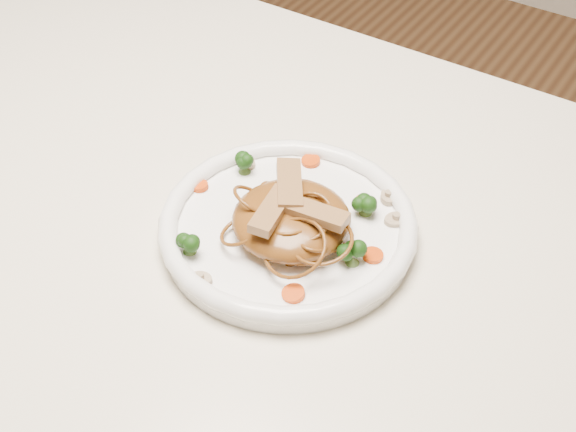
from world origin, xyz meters
The scene contains 19 objects.
table centered at (0.00, 0.00, 0.65)m, with size 1.20×0.80×0.75m.
plate centered at (0.10, 0.00, 0.76)m, with size 0.27×0.27×0.02m, color white.
noodle_mound centered at (0.11, -0.01, 0.78)m, with size 0.12×0.12×0.04m, color brown.
chicken_a centered at (0.13, -0.01, 0.81)m, with size 0.07×0.02×0.01m, color #A0754B.
chicken_b centered at (0.09, 0.01, 0.81)m, with size 0.08×0.02×0.01m, color #A0754B.
chicken_c centered at (0.10, -0.03, 0.81)m, with size 0.07×0.02×0.01m, color #A0754B.
broccoli_0 centered at (0.16, 0.06, 0.78)m, with size 0.02×0.02×0.03m, color #18440E, non-canonical shape.
broccoli_1 centered at (0.01, 0.05, 0.78)m, with size 0.03×0.03×0.03m, color #18440E, non-canonical shape.
broccoli_2 centered at (0.04, -0.08, 0.78)m, with size 0.02×0.02×0.03m, color #18440E, non-canonical shape.
broccoli_3 centered at (0.18, -0.01, 0.78)m, with size 0.02×0.02×0.03m, color #18440E, non-canonical shape.
carrot_0 centered at (0.15, 0.07, 0.77)m, with size 0.02×0.02×0.01m, color #E13B08.
carrot_1 centered at (-0.01, 0.00, 0.77)m, with size 0.02×0.02×0.01m, color #E13B08.
carrot_2 centered at (0.19, 0.01, 0.77)m, with size 0.02×0.02×0.01m, color #E13B08.
carrot_3 centered at (0.06, 0.10, 0.77)m, with size 0.02×0.02×0.01m, color #E13B08.
carrot_4 centered at (0.15, -0.08, 0.77)m, with size 0.02×0.02×0.01m, color #E13B08.
mushroom_0 centered at (0.07, -0.11, 0.77)m, with size 0.02×0.02×0.01m, color #C5B294.
mushroom_1 centered at (0.19, 0.07, 0.77)m, with size 0.03×0.03×0.01m, color #C5B294.
mushroom_2 centered at (0.00, 0.06, 0.77)m, with size 0.03×0.03×0.01m, color #C5B294.
mushroom_3 centered at (0.17, 0.09, 0.77)m, with size 0.02×0.02×0.01m, color #C5B294.
Camera 1 is at (0.43, -0.51, 1.35)m, focal length 50.71 mm.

